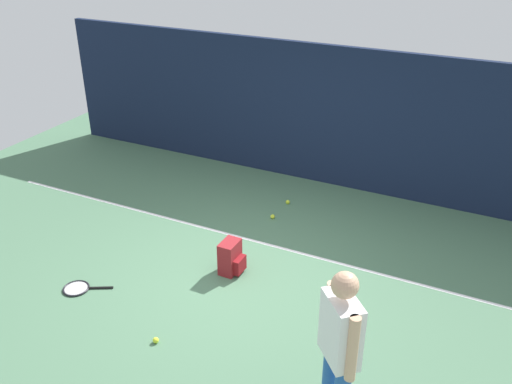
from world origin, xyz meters
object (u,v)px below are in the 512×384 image
Objects in this scene: backpack at (231,258)px; tennis_ball_near_player at (273,216)px; tennis_racket at (79,288)px; tennis_ball_mid_court at (288,202)px; tennis_ball_by_fence at (156,340)px; tennis_player at (339,347)px.

tennis_ball_near_player is (-0.09, 1.46, -0.18)m from backpack.
tennis_ball_mid_court is at bearing -143.02° from tennis_racket.
tennis_ball_by_fence is at bearing -90.53° from tennis_ball_near_player.
tennis_racket is 1.44m from tennis_ball_by_fence.
tennis_player reaches higher than tennis_ball_by_fence.
tennis_racket is at bearing -118.60° from tennis_ball_near_player.
backpack reaches higher than tennis_ball_mid_court.
tennis_ball_near_player is 2.97m from tennis_ball_by_fence.
tennis_ball_by_fence is (-2.06, 0.22, -0.93)m from tennis_player.
backpack is 6.67× the size of tennis_ball_mid_court.
tennis_player is at bearing -5.95° from tennis_ball_by_fence.
tennis_ball_mid_court is (0.05, 3.49, 0.00)m from tennis_ball_by_fence.
tennis_ball_by_fence is (1.40, -0.36, 0.02)m from tennis_racket.
backpack is 6.67× the size of tennis_ball_by_fence.
tennis_player is at bearing -130.81° from backpack.
tennis_ball_mid_court is (1.45, 3.13, 0.02)m from tennis_racket.
tennis_ball_mid_court is at bearing 89.14° from tennis_ball_by_fence.
tennis_racket is 3.45m from tennis_ball_mid_court.
backpack is 6.67× the size of tennis_ball_near_player.
tennis_racket is at bearing -114.84° from tennis_ball_mid_court.
tennis_player is 25.76× the size of tennis_ball_near_player.
tennis_ball_by_fence and tennis_ball_mid_court have the same top height.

